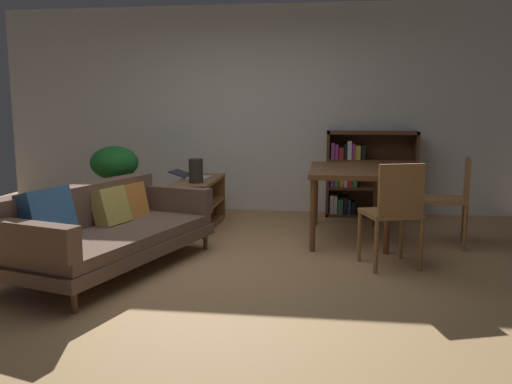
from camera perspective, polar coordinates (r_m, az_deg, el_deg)
ground_plane at (r=4.71m, az=-5.16°, el=-8.00°), size 8.16×8.16×0.00m
back_wall_panel at (r=7.16m, az=-0.51°, el=8.80°), size 6.80×0.10×2.70m
fabric_couch at (r=4.73m, az=-15.98°, el=-3.72°), size 1.40×2.13×0.77m
media_console at (r=6.22m, az=-6.17°, el=-1.21°), size 0.41×1.16×0.56m
open_laptop at (r=6.31m, az=-6.80°, el=1.72°), size 0.49×0.36×0.08m
desk_speaker at (r=5.88m, az=-6.47°, el=2.27°), size 0.16×0.16×0.26m
potted_floor_plant at (r=6.38m, az=-14.92°, el=2.33°), size 0.59×0.55×0.94m
dining_table at (r=5.68m, az=9.86°, el=1.76°), size 0.80×1.31×0.75m
dining_chair_near at (r=5.64m, az=20.28°, el=-0.42°), size 0.51×0.48×0.89m
dining_chair_far at (r=4.68m, az=14.63°, el=-1.73°), size 0.55×0.53×0.92m
bookshelf at (r=6.95m, az=11.41°, el=1.86°), size 1.13×0.36×1.09m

